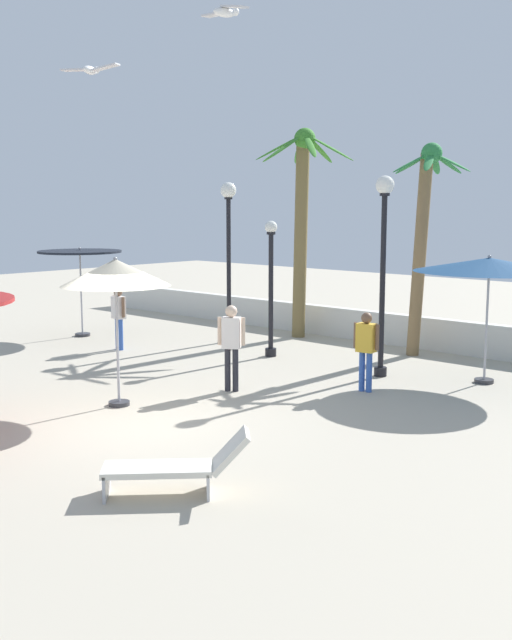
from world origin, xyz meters
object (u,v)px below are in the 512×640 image
at_px(lounge_chair_0, 177,466).
at_px(seagull_1, 91,70).
at_px(palm_tree_0, 302,210).
at_px(patio_umbrella_0, 489,265).
at_px(lamp_post_0, 383,249).
at_px(guest_0, 231,339).
at_px(guest_2, 366,344).
at_px(guest_1, 119,312).
at_px(patio_umbrella_3, 116,273).
at_px(palm_tree_1, 423,228).
at_px(lamp_post_1, 229,236).
at_px(seagull_0, 225,12).
at_px(lamp_post_2, 271,283).
at_px(patio_umbrella_2, 80,256).

relative_size(lounge_chair_0, seagull_1, 1.84).
height_order(palm_tree_0, lounge_chair_0, palm_tree_0).
xyz_separation_m(patio_umbrella_0, seagull_1, (-2.65, -7.87, 3.19)).
distance_m(lamp_post_0, guest_0, 3.91).
relative_size(lounge_chair_0, guest_2, 1.08).
relative_size(patio_umbrella_0, seagull_1, 3.29).
height_order(palm_tree_0, guest_1, palm_tree_0).
distance_m(patio_umbrella_3, palm_tree_1, 8.17).
bearing_deg(lamp_post_1, patio_umbrella_0, 0.72).
xyz_separation_m(patio_umbrella_0, lamp_post_1, (-7.43, -0.09, 0.41)).
relative_size(lamp_post_1, seagull_0, 4.47).
bearing_deg(lamp_post_1, palm_tree_1, 19.28).
xyz_separation_m(lamp_post_1, guest_0, (3.99, -4.02, -1.83)).
height_order(lamp_post_0, lamp_post_2, lamp_post_0).
bearing_deg(guest_1, lamp_post_2, 29.69).
bearing_deg(guest_2, seagull_1, -102.42).
height_order(lamp_post_2, guest_1, lamp_post_2).
xyz_separation_m(patio_umbrella_0, lamp_post_2, (-5.22, -0.87, -0.65)).
distance_m(patio_umbrella_3, guest_1, 5.86).
bearing_deg(guest_0, patio_umbrella_0, 50.12).
xyz_separation_m(palm_tree_1, guest_2, (1.07, -3.95, -2.20)).
bearing_deg(patio_umbrella_2, guest_1, -13.28).
bearing_deg(palm_tree_0, guest_2, -39.59).
xyz_separation_m(patio_umbrella_2, guest_0, (7.75, -1.84, -1.24)).
xyz_separation_m(palm_tree_1, seagull_0, (2.27, -9.12, 3.00)).
bearing_deg(lamp_post_2, lamp_post_1, 160.51).
height_order(patio_umbrella_3, guest_2, patio_umbrella_3).
height_order(lounge_chair_0, guest_0, guest_0).
relative_size(patio_umbrella_2, patio_umbrella_3, 0.92).
bearing_deg(lamp_post_2, palm_tree_1, 42.62).
bearing_deg(seagull_1, guest_0, 101.81).
relative_size(lamp_post_2, seagull_0, 3.45).
distance_m(patio_umbrella_2, seagull_1, 10.75).
height_order(patio_umbrella_3, seagull_1, seagull_1).
height_order(lamp_post_0, lounge_chair_0, lamp_post_0).
bearing_deg(palm_tree_0, palm_tree_1, -2.48).
height_order(palm_tree_1, seagull_1, seagull_1).
bearing_deg(guest_0, lamp_post_1, 134.76).
bearing_deg(seagull_0, palm_tree_1, 103.95).
distance_m(patio_umbrella_2, lamp_post_2, 6.14).
height_order(lamp_post_2, lounge_chair_0, lamp_post_2).
distance_m(lamp_post_0, lamp_post_1, 5.51).
xyz_separation_m(patio_umbrella_2, seagull_0, (10.95, -5.21, 3.86)).
relative_size(lamp_post_0, guest_1, 2.68).
relative_size(palm_tree_1, lounge_chair_0, 2.99).
relative_size(palm_tree_1, guest_1, 3.21).
height_order(guest_2, seagull_1, seagull_1).
bearing_deg(seagull_1, lounge_chair_0, -15.10).
xyz_separation_m(guest_1, seagull_1, (6.06, -5.01, 4.70)).
distance_m(lamp_post_1, seagull_1, 9.54).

